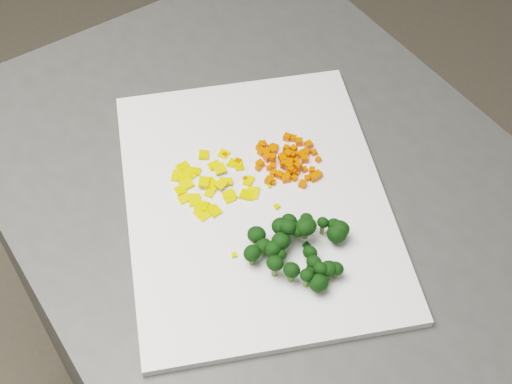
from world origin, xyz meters
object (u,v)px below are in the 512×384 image
Objects in this scene: carrot_pile at (288,157)px; broccoli_pile at (299,245)px; counter_block at (281,361)px; cutting_board at (256,200)px; pepper_pile at (216,179)px.

broccoli_pile is (0.09, -0.11, 0.01)m from carrot_pile.
cutting_board reaches higher than counter_block.
cutting_board is 0.10m from broccoli_pile.
broccoli_pile reaches higher than cutting_board.
carrot_pile is (-0.04, 0.05, 0.47)m from counter_block.
counter_block is 0.48m from carrot_pile.
cutting_board is 3.88× the size of pepper_pile.
carrot_pile reaches higher than cutting_board.
counter_block is 8.34× the size of broccoli_pile.
broccoli_pile reaches higher than carrot_pile.
pepper_pile is (-0.06, -0.08, -0.01)m from carrot_pile.
cutting_board is 0.07m from carrot_pile.
broccoli_pile is (0.09, -0.04, 0.03)m from cutting_board.
broccoli_pile is at bearing -13.18° from pepper_pile.
counter_block is at bearing 128.78° from broccoli_pile.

